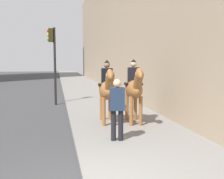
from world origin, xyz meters
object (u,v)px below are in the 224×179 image
pedestrian_greeting (117,106)px  traffic_light_near_curb (53,54)px  mounted_horse_far (134,88)px  mounted_horse_near (107,89)px

pedestrian_greeting → traffic_light_near_curb: 7.71m
pedestrian_greeting → traffic_light_near_curb: bearing=22.2°
pedestrian_greeting → mounted_horse_far: bearing=-19.7°
traffic_light_near_curb → mounted_horse_near: bearing=-160.1°
traffic_light_near_curb → pedestrian_greeting: bearing=-166.5°
mounted_horse_near → traffic_light_near_curb: traffic_light_near_curb is taller
pedestrian_greeting → mounted_horse_near: bearing=5.3°
mounted_horse_near → pedestrian_greeting: size_ratio=1.31×
mounted_horse_near → pedestrian_greeting: (-2.11, 0.13, -0.24)m
mounted_horse_near → mounted_horse_far: 0.94m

